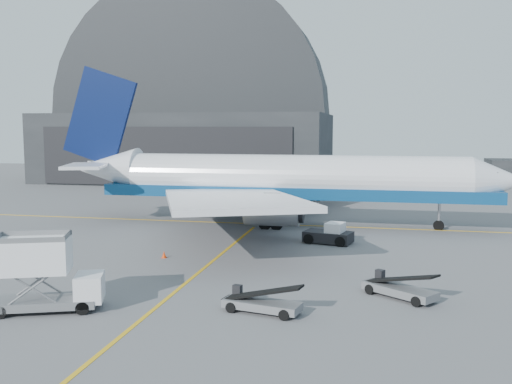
% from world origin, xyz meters
% --- Properties ---
extents(ground, '(200.00, 200.00, 0.00)m').
position_xyz_m(ground, '(0.00, 0.00, 0.00)').
color(ground, '#565659').
rests_on(ground, ground).
extents(taxi_lines, '(80.00, 42.12, 0.02)m').
position_xyz_m(taxi_lines, '(0.00, 12.67, 0.01)').
color(taxi_lines, gold).
rests_on(taxi_lines, ground).
extents(hangar, '(50.00, 28.30, 28.00)m').
position_xyz_m(hangar, '(-22.00, 64.95, 9.54)').
color(hangar, black).
rests_on(hangar, ground).
extents(airliner, '(46.01, 44.62, 16.15)m').
position_xyz_m(airliner, '(1.76, 20.17, 4.52)').
color(airliner, white).
rests_on(airliner, ground).
extents(catering_truck, '(6.05, 3.95, 3.90)m').
position_xyz_m(catering_truck, '(-5.58, -9.10, 1.98)').
color(catering_truck, slate).
rests_on(catering_truck, ground).
extents(pushback_tug, '(4.31, 3.09, 1.81)m').
position_xyz_m(pushback_tug, '(7.81, 11.90, 0.68)').
color(pushback_tug, black).
rests_on(pushback_tug, ground).
extents(belt_loader_a, '(4.48, 2.24, 1.67)m').
position_xyz_m(belt_loader_a, '(5.74, -6.95, 0.52)').
color(belt_loader_a, slate).
rests_on(belt_loader_a, ground).
extents(belt_loader_b, '(4.32, 3.74, 1.75)m').
position_xyz_m(belt_loader_b, '(12.93, -2.77, 0.54)').
color(belt_loader_b, slate).
rests_on(belt_loader_b, ground).
extents(traffic_cone, '(0.36, 0.36, 0.51)m').
position_xyz_m(traffic_cone, '(-3.84, 3.88, 0.24)').
color(traffic_cone, red).
rests_on(traffic_cone, ground).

